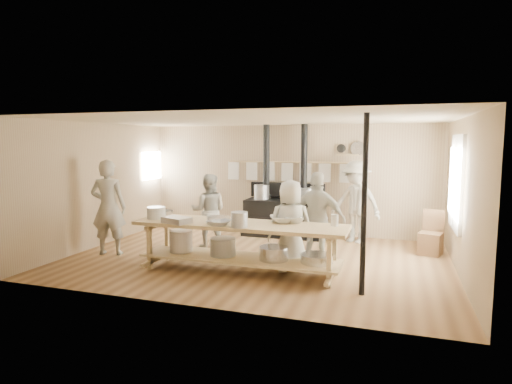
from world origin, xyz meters
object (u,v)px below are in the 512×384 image
cook_left (209,211)px  cook_center (290,226)px  cook_by_window (356,202)px  chair (431,241)px  stove (284,214)px  roasting_pan (177,220)px  cook_far_left (109,207)px  prep_table (239,242)px  cook_right (317,220)px

cook_left → cook_center: cook_center is taller
cook_by_window → chair: size_ratio=2.06×
stove → roasting_pan: 3.51m
cook_left → chair: bearing=174.2°
stove → cook_by_window: (1.66, -0.17, 0.38)m
cook_far_left → stove: bearing=-152.9°
cook_far_left → cook_center: cook_far_left is taller
cook_by_window → chair: bearing=1.8°
prep_table → cook_far_left: bearing=173.6°
prep_table → roasting_pan: (-0.99, -0.33, 0.38)m
cook_left → roasting_pan: 1.79m
cook_center → cook_by_window: cook_by_window is taller
cook_far_left → cook_center: bearing=164.3°
prep_table → cook_by_window: (1.66, 2.85, 0.38)m
chair → roasting_pan: (-4.15, -2.60, 0.64)m
cook_center → roasting_pan: size_ratio=3.45×
stove → cook_left: bearing=-127.5°
chair → cook_right: bearing=-125.3°
cook_left → cook_by_window: bearing=-170.3°
prep_table → cook_right: bearing=31.9°
prep_table → cook_left: (-1.21, 1.44, 0.25)m
cook_right → roasting_pan: 2.43m
cook_left → roasting_pan: size_ratio=3.39×
cook_far_left → cook_right: 4.04m
cook_left → cook_right: cook_right is taller
cook_right → cook_by_window: bearing=-101.2°
stove → cook_far_left: size_ratio=1.39×
prep_table → stove: bearing=90.0°
stove → cook_right: 2.59m
stove → chair: size_ratio=2.98×
prep_table → cook_far_left: size_ratio=1.93×
stove → cook_by_window: bearing=-5.8°
cook_left → cook_center: bearing=135.4°
cook_far_left → cook_by_window: cook_far_left is taller
cook_far_left → cook_right: size_ratio=1.11×
stove → cook_by_window: size_ratio=1.45×
prep_table → roasting_pan: bearing=-161.5°
prep_table → cook_left: size_ratio=2.34×
cook_right → cook_by_window: cook_by_window is taller
stove → chair: (3.16, -0.75, -0.26)m
cook_far_left → cook_left: (1.62, 1.12, -0.16)m
cook_right → roasting_pan: bearing=27.5°
stove → cook_center: bearing=-73.3°
cook_left → chair: (4.37, 0.82, -0.51)m
cook_center → cook_right: bearing=-161.4°
cook_far_left → cook_left: cook_far_left is taller
cook_right → cook_left: bearing=-15.0°
roasting_pan → cook_by_window: bearing=50.2°
cook_right → roasting_pan: cook_right is taller
cook_far_left → cook_center: 3.62m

